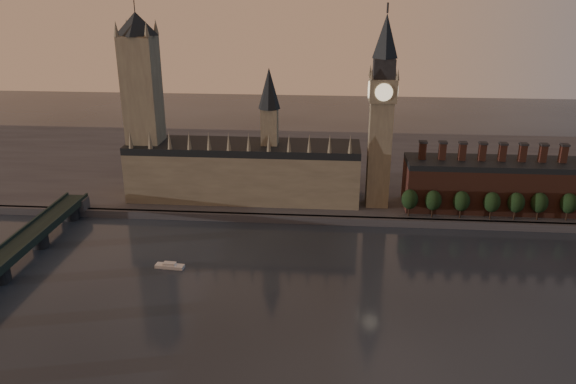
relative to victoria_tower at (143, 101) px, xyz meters
The scene contains 14 objects.
ground 176.40m from the victoria_tower, 43.78° to the right, with size 900.00×900.00×0.00m, color black.
north_bank 147.08m from the victoria_tower, 27.72° to the left, with size 900.00×182.00×4.00m.
palace_of_westminster 67.03m from the victoria_tower, ahead, with size 130.00×30.30×74.00m.
victoria_tower is the anchor object (origin of this frame).
big_ben 130.12m from the victoria_tower, ahead, with size 15.00×15.00×107.00m.
chimney_block 204.27m from the victoria_tower, ahead, with size 110.00×25.00×37.00m.
embankment_tree_0 154.34m from the victoria_tower, ahead, with size 8.60×8.60×14.88m.
embankment_tree_1 165.86m from the victoria_tower, ahead, with size 8.60×8.60×14.88m.
embankment_tree_2 179.76m from the victoria_tower, ahead, with size 8.60×8.60×14.88m.
embankment_tree_3 194.62m from the victoria_tower, ahead, with size 8.60×8.60×14.88m.
embankment_tree_4 206.54m from the victoria_tower, ahead, with size 8.60×8.60×14.88m.
embankment_tree_5 218.07m from the victoria_tower, ahead, with size 8.60×8.60×14.88m.
embankment_tree_6 232.56m from the victoria_tower, ahead, with size 8.60×8.60×14.88m.
river_boat 104.30m from the victoria_tower, 67.40° to the right, with size 13.27×4.83×2.60m.
Camera 1 is at (-15.73, -184.04, 120.39)m, focal length 35.00 mm.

